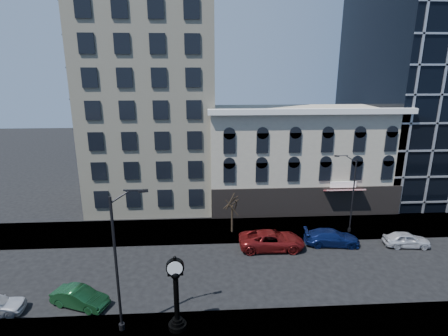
{
  "coord_description": "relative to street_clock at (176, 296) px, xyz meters",
  "views": [
    {
      "loc": [
        0.18,
        -25.94,
        16.35
      ],
      "look_at": [
        2.0,
        4.0,
        8.0
      ],
      "focal_mm": 28.0,
      "sensor_mm": 36.0,
      "label": 1
    }
  ],
  "objects": [
    {
      "name": "sidewalk_far",
      "position": [
        1.69,
        14.56,
        -2.43
      ],
      "size": [
        160.0,
        6.0,
        0.12
      ],
      "primitive_type": "cube",
      "color": "gray",
      "rests_on": "ground"
    },
    {
      "name": "ground",
      "position": [
        1.69,
        6.56,
        -2.49
      ],
      "size": [
        160.0,
        160.0,
        0.0
      ],
      "primitive_type": "plane",
      "color": "black",
      "rests_on": "ground"
    },
    {
      "name": "car_near_b",
      "position": [
        -7.15,
        2.82,
        -1.8
      ],
      "size": [
        4.41,
        2.83,
        1.37
      ],
      "primitive_type": "imported",
      "rotation": [
        0.0,
        0.0,
        1.21
      ],
      "color": "#143F1E",
      "rests_on": "ground"
    },
    {
      "name": "cream_tower",
      "position": [
        -4.42,
        25.45,
        16.83
      ],
      "size": [
        15.9,
        15.4,
        42.5
      ],
      "color": "beige",
      "rests_on": "ground"
    },
    {
      "name": "car_far_c",
      "position": [
        21.27,
        9.99,
        -1.77
      ],
      "size": [
        4.38,
        2.12,
        1.44
      ],
      "primitive_type": "imported",
      "rotation": [
        0.0,
        0.0,
        1.47
      ],
      "color": "silver",
      "rests_on": "ground"
    },
    {
      "name": "street_lamp_far",
      "position": [
        16.45,
        13.43,
        3.92
      ],
      "size": [
        2.06,
        0.97,
        8.33
      ],
      "rotation": [
        0.0,
        0.0,
        2.77
      ],
      "color": "black",
      "rests_on": "sidewalk_far"
    },
    {
      "name": "bare_tree_far",
      "position": [
        4.74,
        13.97,
        1.1
      ],
      "size": [
        2.68,
        2.68,
        4.61
      ],
      "color": "black",
      "rests_on": "sidewalk_far"
    },
    {
      "name": "street_clock",
      "position": [
        0.0,
        0.0,
        0.0
      ],
      "size": [
        1.19,
        1.19,
        5.24
      ],
      "rotation": [
        0.0,
        0.0,
        0.09
      ],
      "color": "black",
      "rests_on": "sidewalk_near"
    },
    {
      "name": "street_lamp_near",
      "position": [
        -2.91,
        0.24,
        4.97
      ],
      "size": [
        2.48,
        0.86,
        9.72
      ],
      "rotation": [
        0.0,
        0.0,
        0.24
      ],
      "color": "black",
      "rests_on": "sidewalk_near"
    },
    {
      "name": "car_far_b",
      "position": [
        14.19,
        10.76,
        -1.73
      ],
      "size": [
        5.48,
        2.72,
        1.53
      ],
      "primitive_type": "imported",
      "rotation": [
        0.0,
        0.0,
        1.46
      ],
      "color": "#0C194C",
      "rests_on": "ground"
    },
    {
      "name": "glass_office",
      "position": [
        33.69,
        27.47,
        11.51
      ],
      "size": [
        20.0,
        20.15,
        28.0
      ],
      "color": "black",
      "rests_on": "ground"
    },
    {
      "name": "car_far_a",
      "position": [
        8.22,
        10.36,
        -1.63
      ],
      "size": [
        6.26,
        2.98,
        1.72
      ],
      "primitive_type": "imported",
      "rotation": [
        0.0,
        0.0,
        1.55
      ],
      "color": "maroon",
      "rests_on": "ground"
    },
    {
      "name": "victorian_row",
      "position": [
        13.69,
        22.46,
        3.51
      ],
      "size": [
        22.6,
        11.19,
        12.5
      ],
      "color": "#B5AC95",
      "rests_on": "ground"
    }
  ]
}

